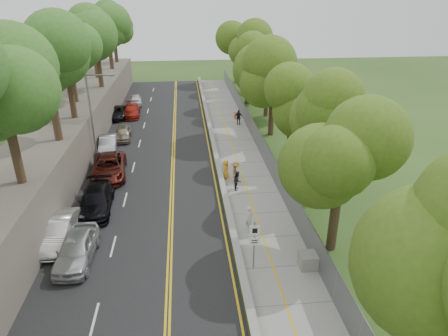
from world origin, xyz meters
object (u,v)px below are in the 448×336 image
Objects in this scene: signpost at (254,240)px; car_0 at (77,249)px; construction_barrel at (236,115)px; painter_0 at (226,169)px; car_1 at (58,231)px; person_far at (239,117)px; car_2 at (109,167)px; streetlight at (93,112)px; concrete_block at (311,260)px.

car_0 is (-10.05, 1.81, -1.11)m from signpost.
construction_barrel is 16.64m from painter_0.
painter_0 is at bearing 37.05° from car_1.
car_2 is at bearing 65.34° from person_far.
car_2 is at bearing 126.89° from signpost.
streetlight is at bearing 72.62° from painter_0.
car_0 reaches higher than concrete_block.
car_1 is at bearing 130.39° from car_0.
signpost reaches higher than car_0.
construction_barrel is at bearing -67.96° from person_far.
streetlight reaches higher than car_0.
concrete_block is at bearing 111.61° from person_far.
construction_barrel is (2.66, 28.37, -1.44)m from signpost.
signpost is 1.74× the size of person_far.
car_0 is at bearing -84.51° from streetlight.
concrete_block is 0.81× the size of painter_0.
car_1 is at bearing 165.14° from concrete_block.
painter_0 is at bearing 91.43° from signpost.
signpost is 10.27m from car_0.
construction_barrel is 19.64m from car_2.
concrete_block is at bearing -156.95° from painter_0.
car_1 is (-1.60, 2.00, -0.01)m from car_0.
construction_barrel is 0.58× the size of painter_0.
signpost reaches higher than car_1.
car_0 is 11.58m from car_2.
construction_barrel is 0.16× the size of car_2.
car_0 is 2.56m from car_1.
painter_0 is (-0.30, 11.99, -1.11)m from signpost.
car_2 reaches higher than painter_0.
painter_0 reaches higher than construction_barrel.
streetlight reaches higher than car_1.
painter_0 is (11.35, 8.18, 0.02)m from car_1.
car_2 reaches higher than car_1.
construction_barrel is at bearing 91.19° from concrete_block.
painter_0 is at bearing 48.02° from car_0.
person_far is (14.23, 9.09, -3.70)m from streetlight.
car_0 is 14.10m from painter_0.
signpost is at bearing 177.45° from concrete_block.
car_0 is at bearing 143.00° from painter_0.
streetlight is 6.17× the size of concrete_block.
signpost is 3.31× the size of construction_barrel.
car_1 is (-14.90, 3.95, 0.36)m from concrete_block.
person_far reaches higher than painter_0.
streetlight reaches higher than construction_barrel.
car_0 is at bearing 82.73° from person_far.
car_0 is 0.98× the size of car_1.
construction_barrel is 0.20× the size of car_0.
car_1 reaches higher than concrete_block.
car_0 is at bearing 171.66° from concrete_block.
car_1 is (-11.65, 3.81, -1.12)m from signpost.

